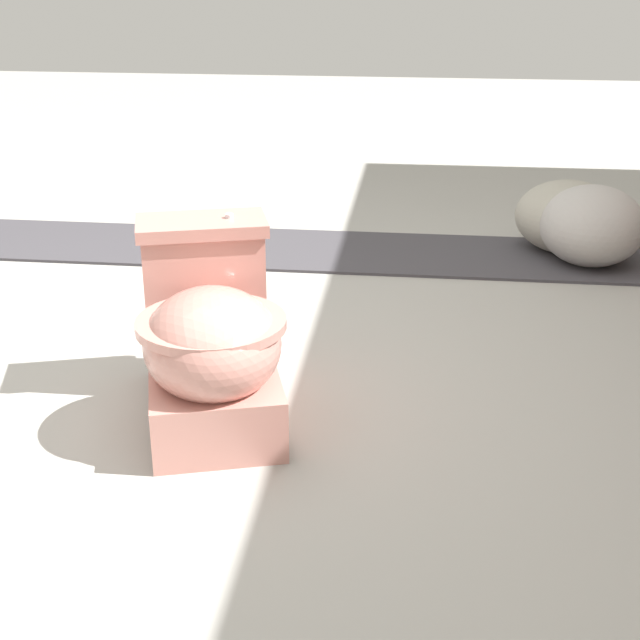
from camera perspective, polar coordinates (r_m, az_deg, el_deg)
ground_plane at (r=2.81m, az=-10.33°, el=-3.20°), size 14.00×14.00×0.00m
gravel_strip at (r=3.84m, az=2.08°, el=4.39°), size 0.56×8.00×0.01m
toilet at (r=2.43m, az=-7.02°, el=-1.44°), size 0.71×0.54×0.52m
boulder_near at (r=3.97m, az=15.55°, el=6.39°), size 0.55×0.56×0.31m
boulder_far at (r=3.82m, az=17.01°, el=5.80°), size 0.48×0.45×0.33m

